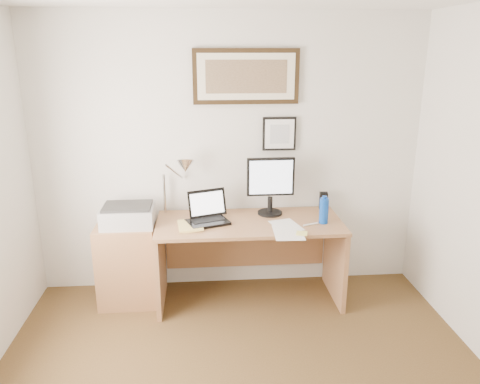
{
  "coord_description": "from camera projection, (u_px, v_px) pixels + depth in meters",
  "views": [
    {
      "loc": [
        -0.24,
        -2.14,
        2.17
      ],
      "look_at": [
        0.05,
        1.43,
        1.08
      ],
      "focal_mm": 35.0,
      "sensor_mm": 36.0,
      "label": 1
    }
  ],
  "objects": [
    {
      "name": "paper_sheet_a",
      "position": [
        286.0,
        226.0,
        3.94
      ],
      "size": [
        0.28,
        0.34,
        0.0
      ],
      "primitive_type": "cube",
      "rotation": [
        0.0,
        0.0,
        0.26
      ],
      "color": "white",
      "rests_on": "desk"
    },
    {
      "name": "side_cabinet",
      "position": [
        128.0,
        264.0,
        4.11
      ],
      "size": [
        0.5,
        0.4,
        0.73
      ],
      "primitive_type": "cube",
      "color": "#91613C",
      "rests_on": "floor"
    },
    {
      "name": "book",
      "position": [
        178.0,
        226.0,
        3.89
      ],
      "size": [
        0.23,
        0.29,
        0.02
      ],
      "primitive_type": "imported",
      "rotation": [
        0.0,
        0.0,
        0.1
      ],
      "color": "#ECD36F",
      "rests_on": "desk"
    },
    {
      "name": "sticky_pad",
      "position": [
        302.0,
        233.0,
        3.75
      ],
      "size": [
        0.11,
        0.11,
        0.01
      ],
      "primitive_type": "cube",
      "rotation": [
        0.0,
        0.0,
        -0.28
      ],
      "color": "#EDE870",
      "rests_on": "desk"
    },
    {
      "name": "printer",
      "position": [
        128.0,
        215.0,
        3.99
      ],
      "size": [
        0.44,
        0.34,
        0.18
      ],
      "color": "#A9A9AC",
      "rests_on": "side_cabinet"
    },
    {
      "name": "marker_pen",
      "position": [
        311.0,
        224.0,
        3.95
      ],
      "size": [
        0.14,
        0.06,
        0.02
      ],
      "primitive_type": "cylinder",
      "rotation": [
        0.0,
        1.57,
        0.35
      ],
      "color": "white",
      "rests_on": "desk"
    },
    {
      "name": "water_bottle",
      "position": [
        324.0,
        211.0,
        3.97
      ],
      "size": [
        0.08,
        0.08,
        0.22
      ],
      "primitive_type": "cylinder",
      "color": "#0D40AA",
      "rests_on": "desk"
    },
    {
      "name": "desk",
      "position": [
        248.0,
        243.0,
        4.19
      ],
      "size": [
        1.6,
        0.7,
        0.75
      ],
      "color": "#91613C",
      "rests_on": "floor"
    },
    {
      "name": "picture_small",
      "position": [
        279.0,
        134.0,
        4.18
      ],
      "size": [
        0.3,
        0.03,
        0.3
      ],
      "color": "black",
      "rests_on": "wall_back"
    },
    {
      "name": "speaker",
      "position": [
        323.0,
        201.0,
        4.33
      ],
      "size": [
        0.08,
        0.07,
        0.16
      ],
      "primitive_type": "cube",
      "rotation": [
        0.0,
        0.0,
        -0.1
      ],
      "color": "black",
      "rests_on": "desk"
    },
    {
      "name": "desk_lamp",
      "position": [
        183.0,
        169.0,
        4.04
      ],
      "size": [
        0.29,
        0.27,
        0.53
      ],
      "color": "silver",
      "rests_on": "desk"
    },
    {
      "name": "lcd_monitor",
      "position": [
        271.0,
        183.0,
        4.13
      ],
      "size": [
        0.42,
        0.22,
        0.52
      ],
      "color": "black",
      "rests_on": "desk"
    },
    {
      "name": "paper_sheet_b",
      "position": [
        288.0,
        233.0,
        3.78
      ],
      "size": [
        0.25,
        0.34,
        0.0
      ],
      "primitive_type": "cube",
      "rotation": [
        0.0,
        0.0,
        -0.04
      ],
      "color": "white",
      "rests_on": "desk"
    },
    {
      "name": "picture_large",
      "position": [
        246.0,
        77.0,
        4.01
      ],
      "size": [
        0.92,
        0.04,
        0.47
      ],
      "color": "black",
      "rests_on": "wall_back"
    },
    {
      "name": "laptop",
      "position": [
        208.0,
        215.0,
        4.02
      ],
      "size": [
        0.4,
        0.4,
        0.26
      ],
      "color": "black",
      "rests_on": "desk"
    },
    {
      "name": "bottle_cap",
      "position": [
        325.0,
        197.0,
        3.94
      ],
      "size": [
        0.04,
        0.04,
        0.02
      ],
      "primitive_type": "cylinder",
      "color": "#0D40AA",
      "rests_on": "water_bottle"
    },
    {
      "name": "wall_back",
      "position": [
        229.0,
        156.0,
        4.23
      ],
      "size": [
        3.5,
        0.02,
        2.5
      ],
      "primitive_type": "cube",
      "color": "silver",
      "rests_on": "ground"
    }
  ]
}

